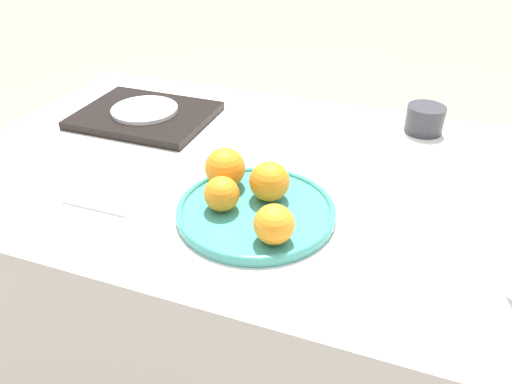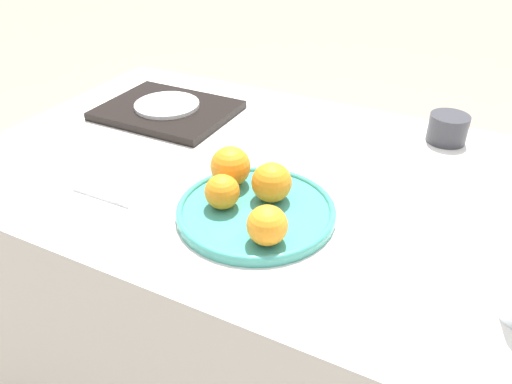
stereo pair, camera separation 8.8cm
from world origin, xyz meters
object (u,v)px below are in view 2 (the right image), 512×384
(fruit_platter, at_px, (256,210))
(orange_2, at_px, (222,192))
(side_plate, at_px, (167,105))
(orange_1, at_px, (267,225))
(orange_3, at_px, (230,166))
(orange_0, at_px, (272,182))
(napkin, at_px, (125,179))
(serving_tray, at_px, (168,111))
(cup_1, at_px, (448,128))

(fruit_platter, relative_size, orange_2, 4.55)
(side_plate, bearing_deg, fruit_platter, -35.97)
(orange_1, bearing_deg, fruit_platter, 127.79)
(orange_3, height_order, side_plate, orange_3)
(fruit_platter, xyz_separation_m, orange_0, (0.01, 0.04, 0.04))
(orange_0, bearing_deg, orange_3, 171.48)
(orange_3, height_order, napkin, orange_3)
(side_plate, bearing_deg, orange_3, -36.59)
(side_plate, height_order, napkin, side_plate)
(orange_0, bearing_deg, fruit_platter, -105.51)
(side_plate, relative_size, napkin, 1.11)
(orange_3, distance_m, serving_tray, 0.40)
(orange_3, bearing_deg, orange_2, -71.32)
(fruit_platter, xyz_separation_m, serving_tray, (-0.40, 0.29, -0.00))
(side_plate, bearing_deg, cup_1, 14.24)
(napkin, bearing_deg, fruit_platter, 3.07)
(fruit_platter, height_order, orange_3, orange_3)
(orange_1, height_order, serving_tray, orange_1)
(serving_tray, bearing_deg, orange_0, -31.33)
(fruit_platter, height_order, serving_tray, same)
(serving_tray, bearing_deg, orange_3, -36.59)
(fruit_platter, relative_size, serving_tray, 0.89)
(orange_0, relative_size, side_plate, 0.45)
(napkin, bearing_deg, orange_3, 18.78)
(serving_tray, distance_m, napkin, 0.33)
(orange_3, bearing_deg, fruit_platter, -33.41)
(fruit_platter, height_order, napkin, fruit_platter)
(orange_1, distance_m, cup_1, 0.57)
(napkin, bearing_deg, orange_1, -9.93)
(orange_0, relative_size, cup_1, 0.84)
(orange_2, relative_size, serving_tray, 0.20)
(orange_3, xyz_separation_m, serving_tray, (-0.32, 0.24, -0.04))
(orange_0, distance_m, serving_tray, 0.49)
(orange_0, xyz_separation_m, cup_1, (0.24, 0.42, -0.02))
(fruit_platter, distance_m, orange_3, 0.11)
(orange_1, height_order, orange_2, orange_1)
(fruit_platter, height_order, cup_1, cup_1)
(orange_1, bearing_deg, orange_0, 112.33)
(orange_1, relative_size, cup_1, 0.76)
(orange_0, relative_size, orange_3, 0.95)
(orange_2, xyz_separation_m, orange_3, (-0.03, 0.08, 0.01))
(orange_3, height_order, cup_1, orange_3)
(side_plate, bearing_deg, serving_tray, 0.00)
(orange_2, xyz_separation_m, cup_1, (0.31, 0.48, -0.01))
(orange_3, relative_size, napkin, 0.52)
(fruit_platter, height_order, orange_0, orange_0)
(serving_tray, xyz_separation_m, cup_1, (0.66, 0.17, 0.02))
(orange_2, height_order, side_plate, orange_2)
(orange_0, distance_m, orange_2, 0.09)
(orange_0, height_order, napkin, orange_0)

